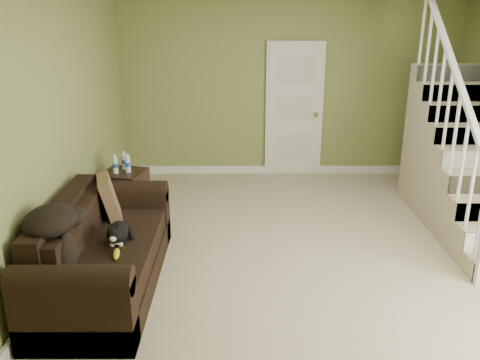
{
  "coord_description": "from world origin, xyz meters",
  "views": [
    {
      "loc": [
        -0.73,
        -4.86,
        2.53
      ],
      "look_at": [
        -0.72,
        0.08,
        0.81
      ],
      "focal_mm": 38.0,
      "sensor_mm": 36.0,
      "label": 1
    }
  ],
  "objects_px": {
    "cat": "(117,233)",
    "banana": "(116,254)",
    "sofa": "(101,255)",
    "side_table": "(125,193)"
  },
  "relations": [
    {
      "from": "cat",
      "to": "banana",
      "type": "bearing_deg",
      "value": -81.9
    },
    {
      "from": "sofa",
      "to": "cat",
      "type": "relative_size",
      "value": 4.18
    },
    {
      "from": "sofa",
      "to": "side_table",
      "type": "xyz_separation_m",
      "value": [
        -0.14,
        1.69,
        -0.02
      ]
    },
    {
      "from": "cat",
      "to": "sofa",
      "type": "bearing_deg",
      "value": 174.77
    },
    {
      "from": "side_table",
      "to": "banana",
      "type": "relative_size",
      "value": 4.08
    },
    {
      "from": "sofa",
      "to": "cat",
      "type": "bearing_deg",
      "value": -3.08
    },
    {
      "from": "sofa",
      "to": "cat",
      "type": "height_order",
      "value": "sofa"
    },
    {
      "from": "banana",
      "to": "sofa",
      "type": "bearing_deg",
      "value": 119.84
    },
    {
      "from": "side_table",
      "to": "cat",
      "type": "xyz_separation_m",
      "value": [
        0.31,
        -1.69,
        0.25
      ]
    },
    {
      "from": "sofa",
      "to": "banana",
      "type": "distance_m",
      "value": 0.4
    }
  ]
}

